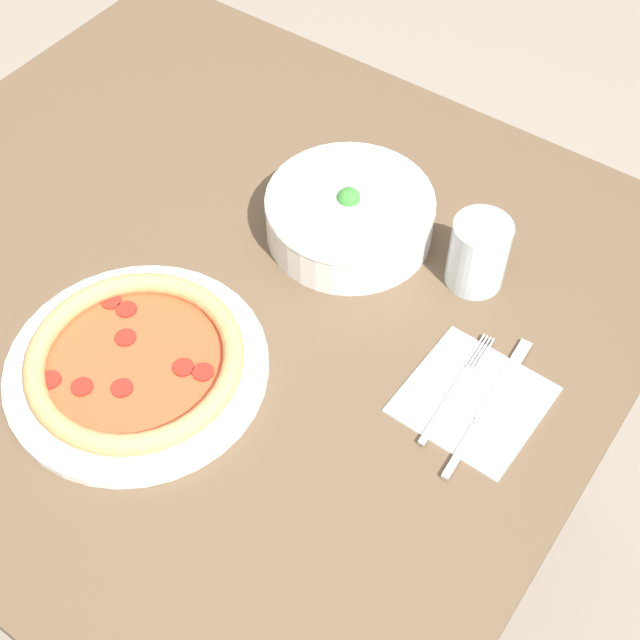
{
  "coord_description": "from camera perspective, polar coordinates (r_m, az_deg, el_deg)",
  "views": [
    {
      "loc": [
        0.56,
        -0.55,
        1.65
      ],
      "look_at": [
        0.17,
        -0.0,
        0.78
      ],
      "focal_mm": 50.0,
      "sensor_mm": 36.0,
      "label": 1
    }
  ],
  "objects": [
    {
      "name": "ground_plane",
      "position": [
        1.83,
        -4.49,
        -12.73
      ],
      "size": [
        8.0,
        8.0,
        0.0
      ],
      "primitive_type": "plane",
      "color": "gray"
    },
    {
      "name": "napkin",
      "position": [
        1.07,
        9.77,
        -5.05
      ],
      "size": [
        0.16,
        0.16,
        0.0
      ],
      "color": "white",
      "rests_on": "dining_table"
    },
    {
      "name": "glass",
      "position": [
        1.15,
        10.1,
        4.23
      ],
      "size": [
        0.08,
        0.08,
        0.1
      ],
      "color": "silver",
      "rests_on": "dining_table"
    },
    {
      "name": "pizza",
      "position": [
        1.09,
        -11.71,
        -2.68
      ],
      "size": [
        0.32,
        0.32,
        0.04
      ],
      "color": "white",
      "rests_on": "dining_table"
    },
    {
      "name": "bowl",
      "position": [
        1.2,
        1.93,
        6.84
      ],
      "size": [
        0.23,
        0.23,
        0.08
      ],
      "color": "white",
      "rests_on": "dining_table"
    },
    {
      "name": "knife",
      "position": [
        1.06,
        10.48,
        -5.81
      ],
      "size": [
        0.02,
        0.22,
        0.01
      ],
      "rotation": [
        0.0,
        0.0,
        1.62
      ],
      "color": "silver",
      "rests_on": "napkin"
    },
    {
      "name": "fork",
      "position": [
        1.07,
        8.68,
        -4.42
      ],
      "size": [
        0.02,
        0.18,
        0.0
      ],
      "rotation": [
        0.0,
        0.0,
        1.62
      ],
      "color": "silver",
      "rests_on": "napkin"
    },
    {
      "name": "dining_table",
      "position": [
        1.27,
        -6.31,
        -0.13
      ],
      "size": [
        1.07,
        0.97,
        0.76
      ],
      "color": "brown",
      "rests_on": "ground_plane"
    }
  ]
}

